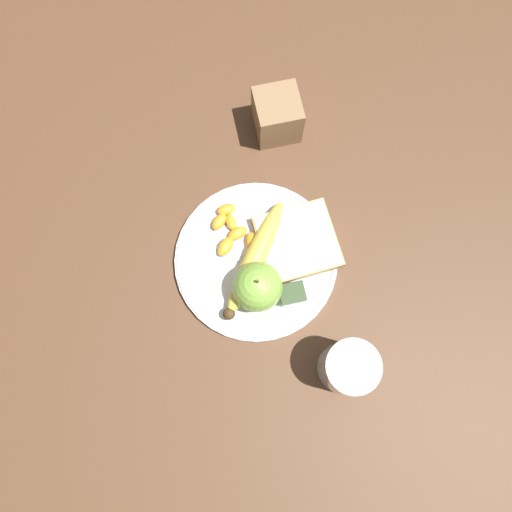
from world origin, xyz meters
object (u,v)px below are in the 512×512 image
object	(u,v)px
condiment_caddy	(277,116)
juice_glass	(347,367)
bread_slice	(297,242)
jam_packet	(292,294)
banana	(253,261)
apple	(257,287)
fork	(255,263)
plate	(256,260)

from	to	relation	value
condiment_caddy	juice_glass	bearing A→B (deg)	91.15
bread_slice	jam_packet	world-z (taller)	same
banana	jam_packet	size ratio (longest dim) A/B	4.55
apple	banana	distance (m)	0.05
condiment_caddy	apple	bearing A→B (deg)	71.20
apple	condiment_caddy	bearing A→B (deg)	-108.80
apple	banana	bearing A→B (deg)	-94.52
banana	condiment_caddy	xyz separation A→B (m)	(-0.09, -0.23, 0.01)
fork	plate	bearing A→B (deg)	97.62
fork	condiment_caddy	size ratio (longest dim) A/B	2.12
fork	condiment_caddy	bearing A→B (deg)	99.13
fork	condiment_caddy	world-z (taller)	condiment_caddy
apple	fork	xyz separation A→B (m)	(-0.01, -0.04, -0.04)
condiment_caddy	fork	bearing A→B (deg)	69.26
plate	banana	size ratio (longest dim) A/B	1.46
juice_glass	plate	bearing A→B (deg)	-64.34
apple	condiment_caddy	distance (m)	0.28
plate	jam_packet	world-z (taller)	jam_packet
plate	apple	world-z (taller)	apple
bread_slice	condiment_caddy	world-z (taller)	condiment_caddy
juice_glass	apple	size ratio (longest dim) A/B	1.14
bread_slice	juice_glass	bearing A→B (deg)	96.55
apple	bread_slice	bearing A→B (deg)	-141.89
plate	apple	bearing A→B (deg)	80.02
banana	fork	distance (m)	0.02
bread_slice	jam_packet	bearing A→B (deg)	70.88
bread_slice	fork	distance (m)	0.07
plate	condiment_caddy	xyz separation A→B (m)	(-0.08, -0.22, 0.03)
bread_slice	fork	xyz separation A→B (m)	(0.07, 0.02, -0.01)
plate	jam_packet	distance (m)	0.08
apple	juice_glass	bearing A→B (deg)	125.59
bread_slice	fork	bearing A→B (deg)	12.92
banana	bread_slice	distance (m)	0.08
bread_slice	banana	bearing A→B (deg)	13.09
apple	bread_slice	size ratio (longest dim) A/B	0.67
banana	condiment_caddy	world-z (taller)	condiment_caddy
plate	jam_packet	xyz separation A→B (m)	(-0.04, 0.07, 0.01)
plate	juice_glass	xyz separation A→B (m)	(-0.09, 0.19, 0.04)
plate	banana	world-z (taller)	banana
plate	banana	distance (m)	0.02
bread_slice	condiment_caddy	size ratio (longest dim) A/B	1.54
apple	jam_packet	world-z (taller)	apple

